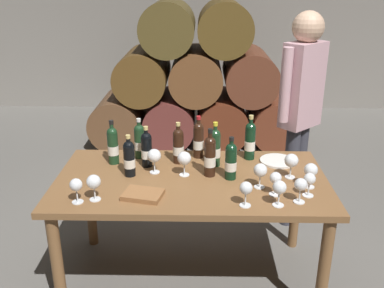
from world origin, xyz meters
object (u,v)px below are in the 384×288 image
at_px(wine_bottle_3, 178,145).
at_px(tasting_notebook, 143,195).
at_px(wine_glass_5, 276,179).
at_px(wine_glass_7, 291,161).
at_px(wine_glass_4, 76,186).
at_px(wine_glass_11, 260,171).
at_px(wine_bottle_8, 140,141).
at_px(wine_bottle_7, 210,156).
at_px(sommelier_presenting, 301,102).
at_px(wine_glass_8, 94,182).
at_px(wine_glass_3, 311,171).
at_px(wine_bottle_6, 198,140).
at_px(wine_glass_6, 184,159).
at_px(dining_table, 191,191).
at_px(wine_bottle_5, 250,140).
at_px(wine_bottle_9, 113,145).
at_px(wine_bottle_1, 129,158).
at_px(wine_bottle_4, 231,161).
at_px(serving_plate, 278,161).
at_px(wine_glass_9, 246,189).
at_px(wine_bottle_2, 147,149).
at_px(wine_glass_1, 301,186).
at_px(wine_glass_2, 279,188).
at_px(wine_glass_10, 310,180).
at_px(wine_glass_0, 154,156).

distance_m(wine_bottle_3, tasting_notebook, 0.53).
distance_m(wine_glass_5, wine_glass_7, 0.27).
height_order(wine_glass_4, wine_glass_11, wine_glass_11).
bearing_deg(wine_bottle_8, wine_bottle_7, -30.31).
bearing_deg(wine_bottle_7, sommelier_presenting, 45.12).
bearing_deg(wine_glass_8, wine_glass_3, 8.24).
bearing_deg(wine_bottle_6, wine_bottle_7, -76.05).
relative_size(wine_bottle_7, wine_glass_6, 1.95).
height_order(dining_table, wine_bottle_7, wine_bottle_7).
height_order(wine_bottle_3, wine_bottle_5, wine_bottle_5).
height_order(wine_bottle_8, wine_bottle_9, wine_bottle_9).
distance_m(wine_bottle_1, wine_glass_8, 0.36).
height_order(wine_bottle_4, sommelier_presenting, sommelier_presenting).
relative_size(wine_glass_3, serving_plate, 0.65).
distance_m(wine_bottle_7, wine_glass_11, 0.34).
xyz_separation_m(wine_bottle_9, wine_glass_9, (0.83, -0.56, -0.03)).
xyz_separation_m(wine_bottle_5, wine_glass_7, (0.23, -0.30, -0.02)).
bearing_deg(serving_plate, wine_glass_8, -153.80).
bearing_deg(wine_bottle_2, wine_glass_8, -117.10).
distance_m(dining_table, wine_bottle_2, 0.41).
bearing_deg(serving_plate, dining_table, -155.99).
height_order(wine_glass_1, wine_glass_4, same).
xyz_separation_m(wine_bottle_4, wine_glass_7, (0.38, 0.02, -0.01)).
height_order(wine_bottle_5, wine_glass_8, wine_bottle_5).
height_order(wine_glass_6, tasting_notebook, wine_glass_6).
relative_size(wine_glass_2, wine_glass_5, 1.05).
height_order(wine_bottle_2, serving_plate, wine_bottle_2).
relative_size(wine_glass_5, wine_glass_11, 0.92).
height_order(wine_glass_3, wine_glass_10, wine_glass_3).
relative_size(wine_glass_1, wine_glass_3, 0.95).
bearing_deg(wine_glass_2, wine_glass_5, 90.39).
bearing_deg(wine_bottle_9, wine_glass_6, -20.54).
relative_size(wine_bottle_7, serving_plate, 1.30).
distance_m(wine_bottle_5, wine_glass_4, 1.21).
xyz_separation_m(wine_bottle_5, wine_glass_1, (0.22, -0.61, -0.03)).
bearing_deg(wine_glass_4, serving_plate, 25.70).
xyz_separation_m(wine_bottle_1, wine_glass_4, (-0.24, -0.36, -0.02)).
relative_size(wine_bottle_6, wine_glass_6, 1.86).
height_order(wine_bottle_8, serving_plate, wine_bottle_8).
xyz_separation_m(wine_bottle_3, wine_glass_0, (-0.15, -0.16, -0.01)).
distance_m(wine_glass_3, wine_glass_9, 0.47).
bearing_deg(wine_bottle_7, wine_bottle_9, 164.56).
bearing_deg(wine_glass_9, wine_glass_8, 176.52).
relative_size(wine_bottle_5, wine_bottle_8, 1.11).
height_order(dining_table, sommelier_presenting, sommelier_presenting).
bearing_deg(wine_bottle_2, wine_bottle_3, 16.21).
relative_size(wine_bottle_2, wine_bottle_5, 0.89).
xyz_separation_m(wine_bottle_6, wine_glass_1, (0.57, -0.63, -0.03)).
height_order(wine_glass_0, wine_glass_10, wine_glass_0).
bearing_deg(wine_glass_1, tasting_notebook, 177.11).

